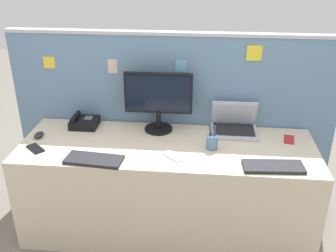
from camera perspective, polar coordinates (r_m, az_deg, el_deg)
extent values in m
plane|color=slate|center=(3.09, -0.09, -14.35)|extent=(10.00, 10.00, 0.00)
cube|color=beige|center=(2.87, -0.10, -8.96)|extent=(2.04, 0.69, 0.70)
cube|color=#6084A3|center=(3.04, 0.61, 0.38)|extent=(2.44, 0.06, 1.37)
cube|color=#B7BAC1|center=(2.81, 0.68, 13.36)|extent=(2.44, 0.07, 0.02)
cube|color=yellow|center=(3.05, -16.94, 8.85)|extent=(0.09, 0.01, 0.09)
cube|color=beige|center=(2.91, -8.07, 8.60)|extent=(0.07, 0.01, 0.11)
cube|color=#66ADD1|center=(2.83, 1.91, 8.69)|extent=(0.08, 0.01, 0.09)
cube|color=yellow|center=(2.82, 12.47, 10.35)|extent=(0.11, 0.01, 0.11)
cylinder|color=black|center=(2.90, -1.39, -0.41)|extent=(0.21, 0.21, 0.02)
cylinder|color=black|center=(2.86, -1.41, 0.96)|extent=(0.04, 0.04, 0.14)
cube|color=black|center=(2.80, -1.42, 4.83)|extent=(0.49, 0.03, 0.30)
cube|color=black|center=(2.78, -1.46, 4.71)|extent=(0.46, 0.01, 0.27)
cube|color=#B2B5BC|center=(2.89, 9.57, -0.78)|extent=(0.34, 0.28, 0.02)
cube|color=black|center=(2.90, 9.57, -0.50)|extent=(0.30, 0.21, 0.00)
cube|color=#B2B5BC|center=(2.94, 9.61, 1.96)|extent=(0.34, 0.09, 0.20)
cube|color=silver|center=(2.93, 9.62, 1.84)|extent=(0.31, 0.07, 0.18)
cube|color=black|center=(3.01, -12.06, 0.46)|extent=(0.20, 0.19, 0.06)
cube|color=#4C6B5B|center=(3.01, -11.53, 1.16)|extent=(0.06, 0.07, 0.01)
cylinder|color=black|center=(3.01, -13.40, 1.32)|extent=(0.04, 0.17, 0.04)
cube|color=#232328|center=(2.54, -10.75, -4.85)|extent=(0.38, 0.19, 0.02)
cube|color=#232328|center=(2.51, 15.10, -5.75)|extent=(0.38, 0.17, 0.02)
ellipsoid|color=#232328|center=(2.94, -18.31, -1.24)|extent=(0.06, 0.10, 0.03)
cylinder|color=#4C7093|center=(2.63, 6.43, -2.36)|extent=(0.08, 0.08, 0.10)
cylinder|color=blue|center=(2.61, 6.92, -1.24)|extent=(0.03, 0.01, 0.14)
cylinder|color=black|center=(2.61, 6.16, -1.19)|extent=(0.02, 0.01, 0.14)
cylinder|color=red|center=(2.61, 6.74, -1.25)|extent=(0.02, 0.01, 0.13)
cylinder|color=#238438|center=(2.61, 6.33, -1.20)|extent=(0.01, 0.02, 0.13)
cube|color=#B22323|center=(2.88, 17.23, -1.89)|extent=(0.09, 0.14, 0.01)
cube|color=silver|center=(2.54, 0.75, -4.44)|extent=(0.15, 0.15, 0.01)
cube|color=black|center=(2.78, -18.78, -3.13)|extent=(0.16, 0.15, 0.01)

